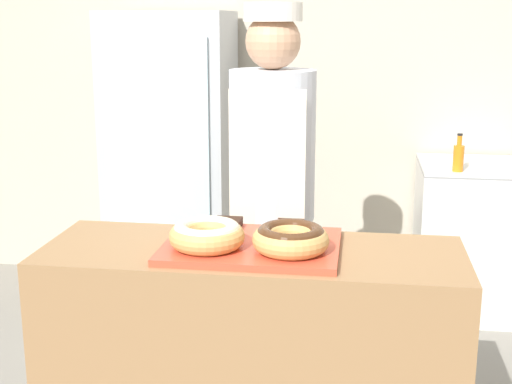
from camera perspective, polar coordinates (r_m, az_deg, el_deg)
name	(u,v)px	position (r m, az deg, el deg)	size (l,w,h in m)	color
wall_back	(304,72)	(4.47, 3.88, 9.57)	(8.00, 0.06, 2.70)	#BCB29E
display_counter	(252,368)	(2.64, -0.33, -13.90)	(1.46, 0.52, 0.90)	#997047
serving_tray	(252,246)	(2.46, -0.34, -4.35)	(0.60, 0.46, 0.02)	#D84C33
donut_light_glaze	(207,234)	(2.40, -3.95, -3.38)	(0.26, 0.26, 0.09)	tan
donut_chocolate_glaze	(291,238)	(2.36, 2.79, -3.68)	(0.26, 0.26, 0.09)	tan
brownie_back_left	(228,223)	(2.63, -2.26, -2.53)	(0.10, 0.10, 0.03)	black
brownie_back_right	(290,226)	(2.60, 2.74, -2.74)	(0.10, 0.10, 0.03)	black
baker_person	(272,199)	(3.04, 1.28, -0.53)	(0.36, 0.36, 1.73)	#4C4C51
beverage_fridge	(171,158)	(4.30, -6.78, 2.71)	(0.72, 0.59, 1.71)	#ADB2B7
chest_freezer	(504,239)	(4.34, 19.25, -3.55)	(0.99, 0.61, 0.87)	silver
bottle_orange	(458,157)	(3.96, 15.89, 2.73)	(0.06, 0.06, 0.20)	orange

